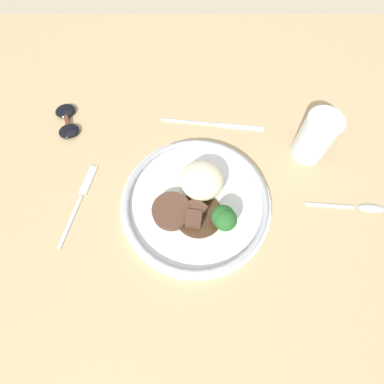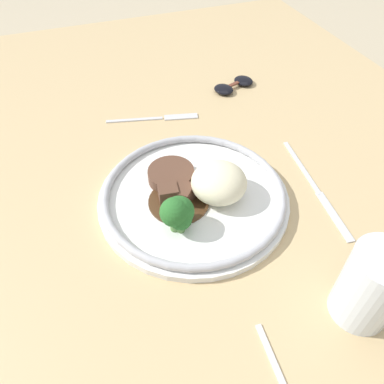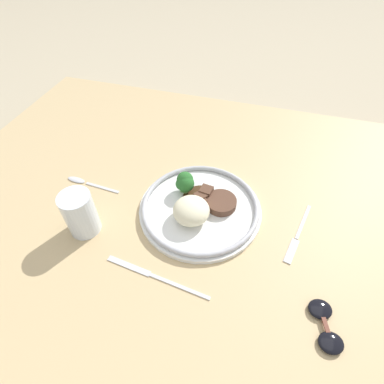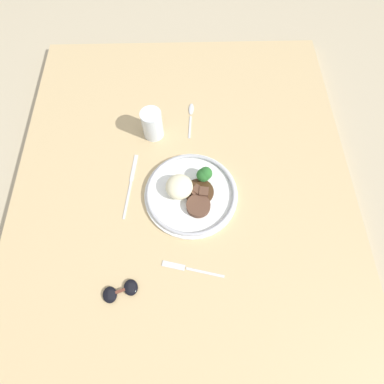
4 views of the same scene
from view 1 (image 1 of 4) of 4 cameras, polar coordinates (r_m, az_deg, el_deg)
The scene contains 8 objects.
ground_plane at distance 0.63m, azimuth -1.69°, elevation -1.82°, with size 8.00×8.00×0.00m, color tan.
dining_table at distance 0.61m, azimuth -1.74°, elevation -1.14°, with size 1.43×1.08×0.04m.
plate at distance 0.57m, azimuth 1.01°, elevation -1.76°, with size 0.29×0.29×0.07m.
juice_glass at distance 0.65m, azimuth 22.23°, elevation 9.50°, with size 0.07×0.07×0.11m.
fork at distance 0.63m, azimuth -20.45°, elevation -0.90°, with size 0.05×0.18×0.00m.
knife at distance 0.68m, azimuth 4.52°, elevation 12.66°, with size 0.23×0.04×0.00m.
spoon at distance 0.67m, azimuth 29.38°, elevation -2.53°, with size 0.15×0.02×0.01m.
sunglasses at distance 0.73m, azimuth -22.85°, elevation 12.32°, with size 0.07×0.10×0.01m.
Camera 1 is at (0.02, -0.24, 0.58)m, focal length 28.00 mm.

